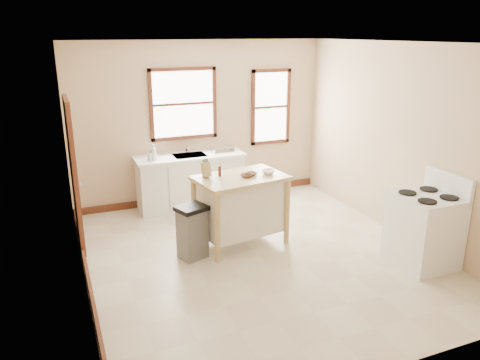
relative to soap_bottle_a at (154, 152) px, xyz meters
name	(u,v)px	position (x,y,z in m)	size (l,w,h in m)	color
floor	(258,256)	(0.93, -2.12, -1.05)	(5.00, 5.00, 0.00)	beige
ceiling	(261,43)	(0.93, -2.12, 1.75)	(5.00, 5.00, 0.00)	white
wall_back	(200,123)	(0.93, 0.38, 0.35)	(4.50, 0.04, 2.80)	tan
wall_left	(74,176)	(-1.32, -2.12, 0.35)	(0.04, 5.00, 2.80)	tan
wall_right	(401,142)	(3.18, -2.12, 0.35)	(0.04, 5.00, 2.80)	tan
window_main	(183,104)	(0.63, 0.36, 0.70)	(1.17, 0.06, 1.22)	#401E11
window_side	(271,107)	(2.28, 0.36, 0.55)	(0.77, 0.06, 1.37)	#401E11
door_left	(74,174)	(-1.28, -0.82, 0.00)	(0.06, 0.90, 2.10)	#401E11
baseboard_back	(203,195)	(0.93, 0.35, -0.99)	(4.50, 0.04, 0.12)	#401E11
baseboard_left	(89,283)	(-1.29, -2.12, -0.99)	(0.04, 5.00, 0.12)	#401E11
sink_counter	(191,181)	(0.63, 0.08, -0.59)	(1.86, 0.62, 0.92)	silver
faucet	(186,146)	(0.63, 0.26, -0.02)	(0.03, 0.03, 0.22)	silver
soap_bottle_a	(154,152)	(0.00, 0.00, 0.00)	(0.10, 0.10, 0.26)	#B2B2B2
soap_bottle_b	(150,155)	(-0.05, 0.01, -0.04)	(0.08, 0.08, 0.18)	#B2B2B2
dish_rack	(222,149)	(1.23, 0.09, -0.08)	(0.38, 0.29, 0.10)	silver
kitchen_island	(241,210)	(0.86, -1.64, -0.55)	(1.23, 0.78, 1.01)	tan
knife_block	(206,170)	(0.41, -1.49, 0.06)	(0.10, 0.10, 0.20)	tan
pepper_grinder	(220,171)	(0.60, -1.52, 0.03)	(0.04, 0.04, 0.15)	#431F12
bowl_a	(246,176)	(0.92, -1.70, -0.02)	(0.16, 0.16, 0.04)	brown
bowl_b	(252,174)	(1.03, -1.64, -0.02)	(0.15, 0.15, 0.04)	brown
bowl_c	(268,172)	(1.27, -1.67, -0.01)	(0.18, 0.18, 0.06)	white
trash_bin	(192,232)	(0.09, -1.81, -0.68)	(0.38, 0.32, 0.74)	#5A5A58
gas_stove	(425,220)	(2.82, -3.11, -0.44)	(0.76, 0.77, 1.21)	white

